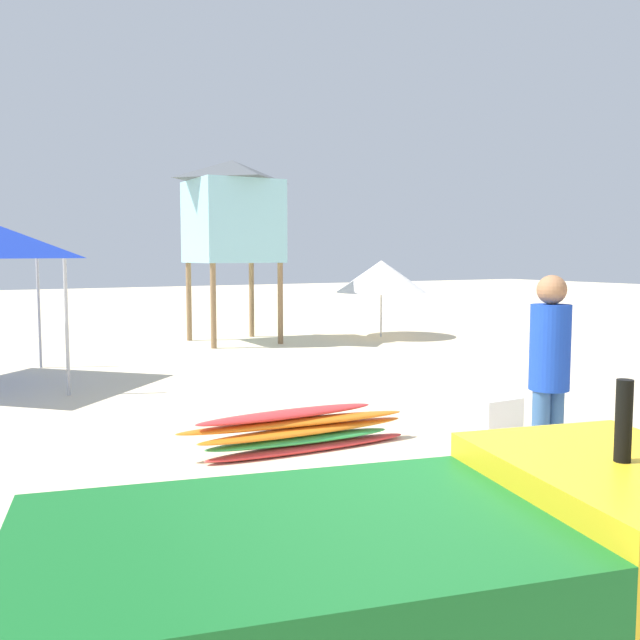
{
  "coord_description": "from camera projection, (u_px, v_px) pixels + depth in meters",
  "views": [
    {
      "loc": [
        -2.5,
        -2.91,
        1.94
      ],
      "look_at": [
        1.23,
        3.71,
        1.24
      ],
      "focal_mm": 39.11,
      "sensor_mm": 36.0,
      "label": 1
    }
  ],
  "objects": [
    {
      "name": "utility_cart",
      "position": [
        415.0,
        603.0,
        2.32
      ],
      "size": [
        2.75,
        1.79,
        1.5
      ],
      "color": "#146023",
      "rests_on": "ground"
    },
    {
      "name": "surfboard_pile",
      "position": [
        300.0,
        430.0,
        6.95
      ],
      "size": [
        2.43,
        0.52,
        0.4
      ],
      "color": "red",
      "rests_on": "ground"
    },
    {
      "name": "lifeguard_tower",
      "position": [
        233.0,
        211.0,
        15.43
      ],
      "size": [
        1.98,
        1.98,
        4.04
      ],
      "color": "olive",
      "rests_on": "ground"
    },
    {
      "name": "ground",
      "position": [
        453.0,
        601.0,
        3.93
      ],
      "size": [
        80.0,
        80.0,
        0.0
      ],
      "primitive_type": "plane",
      "color": "beige"
    },
    {
      "name": "lifeguard_far_right",
      "position": [
        549.0,
        369.0,
        5.58
      ],
      "size": [
        0.32,
        0.32,
        1.79
      ],
      "color": "#33598C",
      "rests_on": "ground"
    },
    {
      "name": "cooler_box",
      "position": [
        495.0,
        417.0,
        7.47
      ],
      "size": [
        0.5,
        0.35,
        0.43
      ],
      "primitive_type": "cube",
      "color": "white",
      "rests_on": "ground"
    },
    {
      "name": "beach_umbrella_mid",
      "position": [
        381.0,
        276.0,
        16.58
      ],
      "size": [
        2.17,
        2.17,
        1.83
      ],
      "color": "beige",
      "rests_on": "ground"
    }
  ]
}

